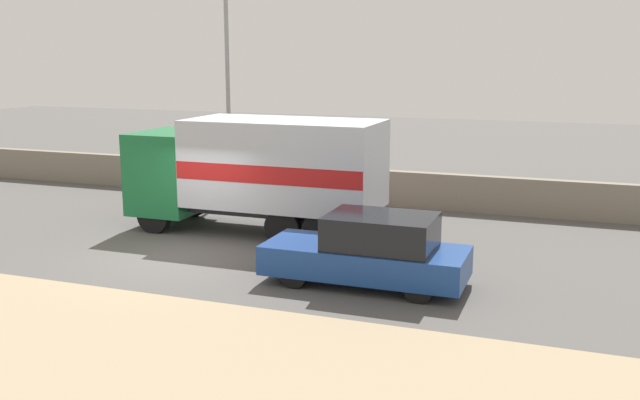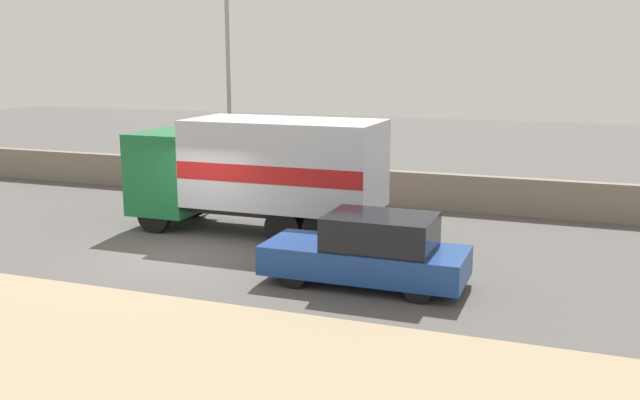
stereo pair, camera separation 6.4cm
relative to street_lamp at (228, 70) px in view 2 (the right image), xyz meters
The scene contains 6 objects.
ground_plane 8.06m from the street_lamp, 73.62° to the right, with size 80.00×80.00×0.00m, color #514F4C.
dirt_shoulder_foreground 12.88m from the street_lamp, 80.95° to the right, with size 60.00×5.28×0.04m.
stone_wall_backdrop 4.38m from the street_lamp, 28.38° to the left, with size 60.00×0.35×1.17m.
street_lamp is the anchor object (origin of this frame).
box_truck 5.33m from the street_lamp, 52.37° to the right, with size 7.04×2.51×3.17m.
car_hatchback 10.61m from the street_lamp, 45.29° to the right, with size 4.37×1.76×1.56m.
Camera 2 is at (9.24, -14.79, 4.91)m, focal length 40.00 mm.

